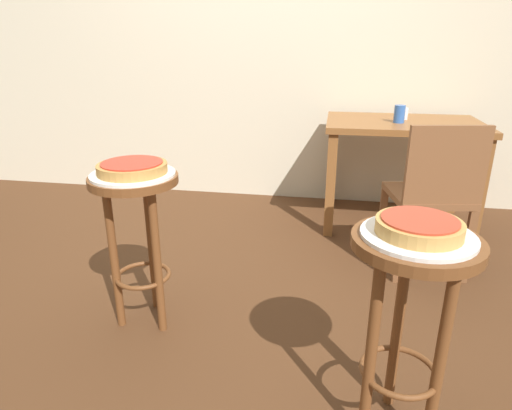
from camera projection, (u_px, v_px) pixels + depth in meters
The scene contains 12 objects.
ground_plane at pixel (224, 295), 2.27m from camera, with size 6.00×6.00×0.00m, color #4C2D19.
back_wall at pixel (273, 3), 3.28m from camera, with size 6.00×0.10×3.00m, color beige.
stool_foreground at pixel (409, 295), 1.31m from camera, with size 0.37×0.37×0.70m.
serving_plate_foreground at pixel (418, 236), 1.25m from camera, with size 0.32×0.32×0.01m, color silver.
pizza_foreground at pixel (419, 226), 1.24m from camera, with size 0.24×0.24×0.05m.
stool_middle at pixel (137, 218), 1.89m from camera, with size 0.37×0.37×0.70m.
serving_plate_middle at pixel (133, 174), 1.83m from camera, with size 0.35×0.35×0.01m, color white.
pizza_middle at pixel (132, 168), 1.82m from camera, with size 0.29×0.29×0.05m.
dining_table at pixel (402, 138), 2.97m from camera, with size 1.01×0.70×0.73m.
cup_near_edge at pixel (399, 114), 2.85m from camera, with size 0.07×0.07×0.11m, color #3360B2.
condiment_shaker at pixel (405, 114), 2.97m from camera, with size 0.04×0.04×0.08m, color white.
wooden_chair at pixel (433, 193), 2.35m from camera, with size 0.46×0.46×0.85m.
Camera 1 is at (0.51, -1.91, 1.22)m, focal length 30.91 mm.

